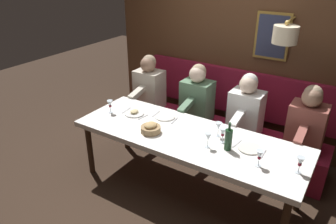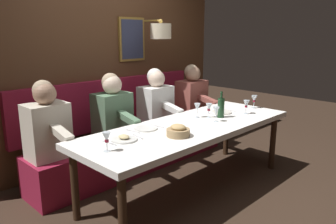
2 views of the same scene
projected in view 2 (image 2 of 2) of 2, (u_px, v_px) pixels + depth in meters
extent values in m
plane|color=#332319|center=(189.00, 189.00, 3.63)|extent=(12.00, 12.00, 0.00)
cube|color=white|center=(190.00, 128.00, 3.47)|extent=(0.90, 2.56, 0.06)
cylinder|color=#301E12|center=(273.00, 143.00, 4.13)|extent=(0.07, 0.07, 0.68)
cylinder|color=#301E12|center=(123.00, 215.00, 2.50)|extent=(0.07, 0.07, 0.68)
cylinder|color=#301E12|center=(226.00, 131.00, 4.61)|extent=(0.07, 0.07, 0.68)
cylinder|color=#301E12|center=(75.00, 185.00, 2.97)|extent=(0.07, 0.07, 0.68)
cube|color=maroon|center=(137.00, 150.00, 4.19)|extent=(0.52, 2.76, 0.45)
cube|color=#51331E|center=(105.00, 51.00, 4.30)|extent=(0.10, 3.96, 2.90)
cube|color=maroon|center=(112.00, 103.00, 4.40)|extent=(0.10, 2.76, 0.64)
cube|color=olive|center=(132.00, 39.00, 4.49)|extent=(0.04, 0.43, 0.58)
cube|color=#2D334C|center=(133.00, 39.00, 4.48)|extent=(0.01, 0.37, 0.52)
cylinder|color=#B78E3D|center=(152.00, 21.00, 4.49)|extent=(0.35, 0.02, 0.02)
cylinder|color=beige|center=(161.00, 31.00, 4.40)|extent=(0.28, 0.28, 0.20)
sphere|color=#B78E3D|center=(161.00, 21.00, 4.37)|extent=(0.06, 0.06, 0.06)
cube|color=#934C42|center=(191.00, 100.00, 4.80)|extent=(0.30, 0.40, 0.56)
sphere|color=#A37A60|center=(193.00, 74.00, 4.69)|extent=(0.22, 0.22, 0.22)
sphere|color=tan|center=(191.00, 72.00, 4.71)|extent=(0.20, 0.20, 0.20)
cube|color=#934C42|center=(207.00, 100.00, 4.59)|extent=(0.33, 0.09, 0.14)
cube|color=white|center=(156.00, 108.00, 4.30)|extent=(0.30, 0.40, 0.56)
sphere|color=beige|center=(156.00, 79.00, 4.20)|extent=(0.22, 0.22, 0.22)
sphere|color=silver|center=(155.00, 76.00, 4.21)|extent=(0.20, 0.20, 0.20)
cube|color=white|center=(172.00, 108.00, 4.09)|extent=(0.33, 0.09, 0.14)
cube|color=#567A5B|center=(112.00, 117.00, 3.82)|extent=(0.30, 0.40, 0.56)
sphere|color=beige|center=(112.00, 85.00, 3.72)|extent=(0.22, 0.22, 0.22)
sphere|color=tan|center=(110.00, 82.00, 3.73)|extent=(0.20, 0.20, 0.20)
cube|color=#567A5B|center=(128.00, 118.00, 3.62)|extent=(0.33, 0.09, 0.14)
cube|color=beige|center=(47.00, 131.00, 3.28)|extent=(0.30, 0.40, 0.56)
sphere|color=#A37A60|center=(45.00, 94.00, 3.17)|extent=(0.22, 0.22, 0.22)
sphere|color=tan|center=(43.00, 90.00, 3.19)|extent=(0.20, 0.20, 0.20)
cube|color=beige|center=(61.00, 133.00, 3.07)|extent=(0.33, 0.09, 0.14)
cylinder|color=silver|center=(221.00, 112.00, 3.98)|extent=(0.24, 0.24, 0.01)
cube|color=silver|center=(230.00, 111.00, 4.07)|extent=(0.17, 0.02, 0.01)
cube|color=silver|center=(213.00, 114.00, 3.89)|extent=(0.18, 0.04, 0.01)
cylinder|color=silver|center=(145.00, 128.00, 3.30)|extent=(0.24, 0.24, 0.01)
cube|color=silver|center=(157.00, 126.00, 3.39)|extent=(0.17, 0.03, 0.01)
cube|color=silver|center=(133.00, 131.00, 3.22)|extent=(0.18, 0.03, 0.01)
cylinder|color=silver|center=(124.00, 139.00, 2.96)|extent=(0.24, 0.24, 0.01)
ellipsoid|color=#D1BC84|center=(124.00, 137.00, 2.96)|extent=(0.11, 0.09, 0.04)
cube|color=silver|center=(138.00, 137.00, 3.05)|extent=(0.17, 0.04, 0.01)
cube|color=silver|center=(109.00, 143.00, 2.88)|extent=(0.18, 0.03, 0.01)
cylinder|color=silver|center=(246.00, 114.00, 3.93)|extent=(0.06, 0.06, 0.00)
cylinder|color=silver|center=(246.00, 110.00, 3.92)|extent=(0.01, 0.01, 0.07)
cone|color=silver|center=(246.00, 104.00, 3.90)|extent=(0.07, 0.07, 0.08)
cylinder|color=maroon|center=(246.00, 106.00, 3.91)|extent=(0.03, 0.03, 0.02)
cylinder|color=silver|center=(216.00, 121.00, 3.59)|extent=(0.06, 0.06, 0.00)
cylinder|color=silver|center=(216.00, 118.00, 3.58)|extent=(0.01, 0.01, 0.07)
cone|color=silver|center=(216.00, 111.00, 3.56)|extent=(0.07, 0.07, 0.08)
cylinder|color=silver|center=(254.00, 108.00, 4.23)|extent=(0.06, 0.06, 0.00)
cylinder|color=silver|center=(254.00, 105.00, 4.22)|extent=(0.01, 0.01, 0.07)
cone|color=silver|center=(254.00, 99.00, 4.20)|extent=(0.07, 0.07, 0.08)
cylinder|color=maroon|center=(254.00, 101.00, 4.21)|extent=(0.03, 0.03, 0.02)
cylinder|color=silver|center=(107.00, 151.00, 2.69)|extent=(0.06, 0.06, 0.00)
cylinder|color=silver|center=(107.00, 147.00, 2.68)|extent=(0.01, 0.01, 0.07)
cone|color=silver|center=(107.00, 137.00, 2.66)|extent=(0.07, 0.07, 0.08)
cylinder|color=maroon|center=(107.00, 141.00, 2.67)|extent=(0.03, 0.03, 0.02)
cylinder|color=silver|center=(209.00, 117.00, 3.76)|extent=(0.06, 0.06, 0.00)
cylinder|color=silver|center=(209.00, 114.00, 3.75)|extent=(0.01, 0.01, 0.07)
cone|color=silver|center=(209.00, 107.00, 3.73)|extent=(0.07, 0.07, 0.08)
cylinder|color=maroon|center=(209.00, 110.00, 3.74)|extent=(0.03, 0.03, 0.02)
cylinder|color=silver|center=(197.00, 117.00, 3.76)|extent=(0.06, 0.06, 0.00)
cylinder|color=silver|center=(197.00, 114.00, 3.75)|extent=(0.01, 0.01, 0.07)
cone|color=silver|center=(197.00, 107.00, 3.73)|extent=(0.07, 0.07, 0.08)
cylinder|color=#19381E|center=(221.00, 108.00, 3.74)|extent=(0.08, 0.08, 0.22)
cylinder|color=#19381E|center=(221.00, 95.00, 3.71)|extent=(0.03, 0.03, 0.08)
cylinder|color=#9E7F56|center=(178.00, 132.00, 3.08)|extent=(0.22, 0.22, 0.07)
ellipsoid|color=tan|center=(178.00, 127.00, 3.07)|extent=(0.15, 0.13, 0.06)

